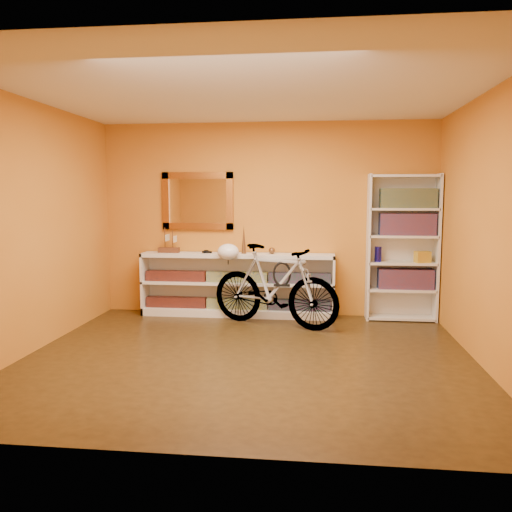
# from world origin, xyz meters

# --- Properties ---
(floor) EXTENTS (4.50, 4.00, 0.01)m
(floor) POSITION_xyz_m (0.00, 0.00, -0.01)
(floor) COLOR black
(floor) RESTS_ON ground
(ceiling) EXTENTS (4.50, 4.00, 0.01)m
(ceiling) POSITION_xyz_m (0.00, 0.00, 2.60)
(ceiling) COLOR silver
(ceiling) RESTS_ON ground
(back_wall) EXTENTS (4.50, 0.01, 2.60)m
(back_wall) POSITION_xyz_m (0.00, 2.00, 1.30)
(back_wall) COLOR #BE6E1C
(back_wall) RESTS_ON ground
(left_wall) EXTENTS (0.01, 4.00, 2.60)m
(left_wall) POSITION_xyz_m (-2.25, 0.00, 1.30)
(left_wall) COLOR #BE6E1C
(left_wall) RESTS_ON ground
(right_wall) EXTENTS (0.01, 4.00, 2.60)m
(right_wall) POSITION_xyz_m (2.25, 0.00, 1.30)
(right_wall) COLOR #BE6E1C
(right_wall) RESTS_ON ground
(gilt_mirror) EXTENTS (0.98, 0.06, 0.78)m
(gilt_mirror) POSITION_xyz_m (-0.95, 1.97, 1.55)
(gilt_mirror) COLOR brown
(gilt_mirror) RESTS_ON back_wall
(wall_socket) EXTENTS (0.09, 0.02, 0.09)m
(wall_socket) POSITION_xyz_m (0.90, 1.99, 0.25)
(wall_socket) COLOR silver
(wall_socket) RESTS_ON back_wall
(console_unit) EXTENTS (2.60, 0.35, 0.85)m
(console_unit) POSITION_xyz_m (-0.38, 1.81, 0.42)
(console_unit) COLOR silver
(console_unit) RESTS_ON floor
(cd_row_lower) EXTENTS (2.50, 0.13, 0.14)m
(cd_row_lower) POSITION_xyz_m (-0.38, 1.79, 0.17)
(cd_row_lower) COLOR black
(cd_row_lower) RESTS_ON console_unit
(cd_row_upper) EXTENTS (2.50, 0.13, 0.14)m
(cd_row_upper) POSITION_xyz_m (-0.38, 1.79, 0.54)
(cd_row_upper) COLOR navy
(cd_row_upper) RESTS_ON console_unit
(model_ship) EXTENTS (0.29, 0.11, 0.34)m
(model_ship) POSITION_xyz_m (-1.32, 1.81, 1.02)
(model_ship) COLOR #462413
(model_ship) RESTS_ON console_unit
(toy_car) EXTENTS (0.00, 0.01, 0.00)m
(toy_car) POSITION_xyz_m (-0.79, 1.81, 0.85)
(toy_car) COLOR black
(toy_car) RESTS_ON console_unit
(bronze_ornament) EXTENTS (0.07, 0.07, 0.38)m
(bronze_ornament) POSITION_xyz_m (-0.29, 1.81, 1.04)
(bronze_ornament) COLOR brown
(bronze_ornament) RESTS_ON console_unit
(decorative_orb) EXTENTS (0.09, 0.09, 0.09)m
(decorative_orb) POSITION_xyz_m (0.08, 1.81, 0.89)
(decorative_orb) COLOR brown
(decorative_orb) RESTS_ON console_unit
(bookcase) EXTENTS (0.90, 0.30, 1.90)m
(bookcase) POSITION_xyz_m (1.78, 1.84, 0.95)
(bookcase) COLOR silver
(bookcase) RESTS_ON floor
(book_row_a) EXTENTS (0.70, 0.22, 0.26)m
(book_row_a) POSITION_xyz_m (1.83, 1.84, 0.55)
(book_row_a) COLOR maroon
(book_row_a) RESTS_ON bookcase
(book_row_b) EXTENTS (0.70, 0.22, 0.28)m
(book_row_b) POSITION_xyz_m (1.83, 1.84, 1.25)
(book_row_b) COLOR maroon
(book_row_b) RESTS_ON bookcase
(book_row_c) EXTENTS (0.70, 0.22, 0.25)m
(book_row_c) POSITION_xyz_m (1.83, 1.84, 1.59)
(book_row_c) COLOR navy
(book_row_c) RESTS_ON bookcase
(travel_mug) EXTENTS (0.09, 0.09, 0.20)m
(travel_mug) POSITION_xyz_m (1.47, 1.82, 0.86)
(travel_mug) COLOR #1A169C
(travel_mug) RESTS_ON bookcase
(red_tin) EXTENTS (0.14, 0.14, 0.17)m
(red_tin) POSITION_xyz_m (1.58, 1.87, 1.55)
(red_tin) COLOR maroon
(red_tin) RESTS_ON bookcase
(yellow_bag) EXTENTS (0.21, 0.17, 0.14)m
(yellow_bag) POSITION_xyz_m (2.03, 1.80, 0.84)
(yellow_bag) COLOR gold
(yellow_bag) RESTS_ON bookcase
(bicycle) EXTENTS (1.05, 1.78, 1.02)m
(bicycle) POSITION_xyz_m (0.16, 1.31, 0.51)
(bicycle) COLOR silver
(bicycle) RESTS_ON floor
(helmet) EXTENTS (0.28, 0.27, 0.21)m
(helmet) POSITION_xyz_m (-0.46, 1.55, 0.90)
(helmet) COLOR white
(helmet) RESTS_ON bicycle
(u_lock) EXTENTS (0.23, 0.02, 0.23)m
(u_lock) POSITION_xyz_m (0.25, 1.27, 0.66)
(u_lock) COLOR black
(u_lock) RESTS_ON bicycle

